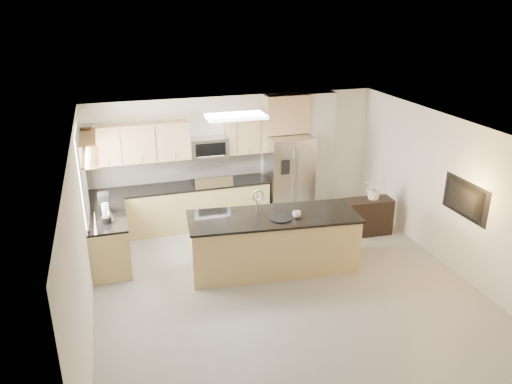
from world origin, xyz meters
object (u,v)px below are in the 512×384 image
object	(u,v)px
microwave	(209,147)
bowl	(86,126)
cup	(297,214)
coffee_maker	(104,203)
platter	(281,218)
range	(212,203)
blender	(106,214)
flower_vase	(375,181)
island	(273,242)
television	(461,200)
credenza	(368,217)
kettle	(109,214)
refrigerator	(289,177)

from	to	relation	value
microwave	bowl	bearing A→B (deg)	-162.52
cup	coffee_maker	size ratio (longest dim) A/B	0.41
platter	cup	bearing A→B (deg)	-7.14
range	blender	size ratio (longest dim) A/B	3.26
blender	flower_vase	xyz separation A→B (m)	(5.05, 0.07, 0.02)
blender	coffee_maker	bearing A→B (deg)	92.44
coffee_maker	bowl	distance (m)	1.35
range	flower_vase	bearing A→B (deg)	-24.00
island	platter	xyz separation A→B (m)	(0.08, -0.15, 0.51)
range	television	bearing A→B (deg)	-41.64
island	cup	bearing A→B (deg)	-22.34
island	credenza	distance (m)	2.37
microwave	coffee_maker	distance (m)	2.41
bowl	television	world-z (taller)	bowl
credenza	blender	xyz separation A→B (m)	(-4.95, -0.05, 0.70)
kettle	blender	bearing A→B (deg)	-116.89
refrigerator	flower_vase	distance (m)	1.85
range	cup	bearing A→B (deg)	-66.70
refrigerator	cup	world-z (taller)	refrigerator
cup	microwave	bearing A→B (deg)	112.22
range	flower_vase	size ratio (longest dim) A/B	1.59
cup	television	xyz separation A→B (m)	(2.53, -0.85, 0.30)
range	blender	xyz separation A→B (m)	(-2.07, -1.39, 0.60)
refrigerator	television	bearing A→B (deg)	-58.96
platter	flower_vase	distance (m)	2.45
island	flower_vase	world-z (taller)	flower_vase
platter	credenza	bearing A→B (deg)	22.39
microwave	flower_vase	bearing A→B (deg)	-25.97
cup	kettle	size ratio (longest dim) A/B	0.60
range	microwave	xyz separation A→B (m)	(0.00, 0.12, 1.16)
cup	television	distance (m)	2.69
island	kettle	bearing A→B (deg)	169.47
refrigerator	range	bearing A→B (deg)	178.40
platter	bowl	distance (m)	3.66
refrigerator	credenza	distance (m)	1.85
credenza	flower_vase	size ratio (longest dim) A/B	1.29
microwave	kettle	distance (m)	2.55
range	flower_vase	xyz separation A→B (m)	(2.98, -1.32, 0.62)
island	blender	xyz separation A→B (m)	(-2.70, 0.69, 0.57)
credenza	cup	world-z (taller)	cup
coffee_maker	television	distance (m)	6.03
range	island	distance (m)	2.17
platter	blender	distance (m)	2.91
blender	island	bearing A→B (deg)	-14.25
microwave	island	size ratio (longest dim) A/B	0.26
refrigerator	television	size ratio (longest dim) A/B	1.65
cup	blender	distance (m)	3.18
flower_vase	cup	bearing A→B (deg)	-154.72
kettle	bowl	xyz separation A→B (m)	(-0.23, 0.71, 1.36)
refrigerator	coffee_maker	distance (m)	3.86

